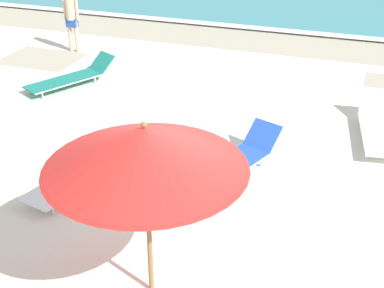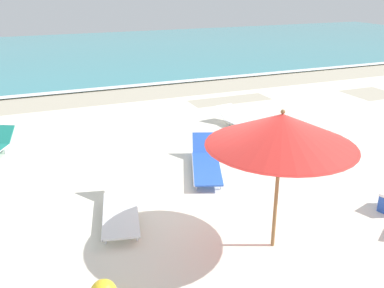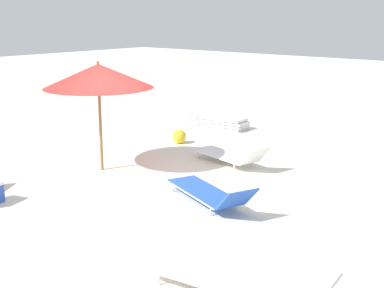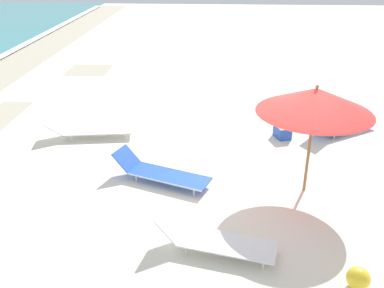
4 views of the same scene
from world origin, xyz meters
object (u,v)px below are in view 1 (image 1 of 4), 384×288
sun_lounger_near_water_left (79,173)px  sun_lounger_near_water_right (72,77)px  sun_lounger_beside_umbrella (377,127)px  beach_umbrella (145,149)px  beachgoer_wading_adult (71,16)px  sun_lounger_mid_beach_solo (234,161)px

sun_lounger_near_water_left → sun_lounger_near_water_right: size_ratio=0.94×
sun_lounger_beside_umbrella → sun_lounger_near_water_left: size_ratio=1.12×
sun_lounger_near_water_right → beach_umbrella: bearing=-24.5°
sun_lounger_beside_umbrella → beachgoer_wading_adult: bearing=153.7°
sun_lounger_near_water_left → sun_lounger_mid_beach_solo: size_ratio=0.94×
beach_umbrella → sun_lounger_beside_umbrella: 6.07m
sun_lounger_beside_umbrella → sun_lounger_near_water_right: (-6.91, 0.42, 0.01)m
beach_umbrella → sun_lounger_near_water_left: size_ratio=1.10×
beach_umbrella → sun_lounger_mid_beach_solo: beach_umbrella is taller
beach_umbrella → sun_lounger_near_water_left: bearing=137.8°
beach_umbrella → sun_lounger_mid_beach_solo: 3.56m
beach_umbrella → sun_lounger_near_water_right: (-4.46, 5.68, -1.78)m
beach_umbrella → sun_lounger_mid_beach_solo: bearing=86.3°
sun_lounger_beside_umbrella → sun_lounger_mid_beach_solo: (-2.25, -2.18, 0.01)m
sun_lounger_mid_beach_solo → beachgoer_wading_adult: (-5.91, 4.86, 0.79)m
sun_lounger_mid_beach_solo → beachgoer_wading_adult: bearing=161.9°
sun_lounger_near_water_right → sun_lounger_mid_beach_solo: sun_lounger_mid_beach_solo is taller
beach_umbrella → sun_lounger_near_water_right: bearing=128.1°
sun_lounger_beside_umbrella → sun_lounger_near_water_left: bearing=-151.3°
beach_umbrella → beachgoer_wading_adult: 9.83m
sun_lounger_near_water_left → sun_lounger_near_water_right: 4.49m
beach_umbrella → sun_lounger_near_water_left: beach_umbrella is taller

